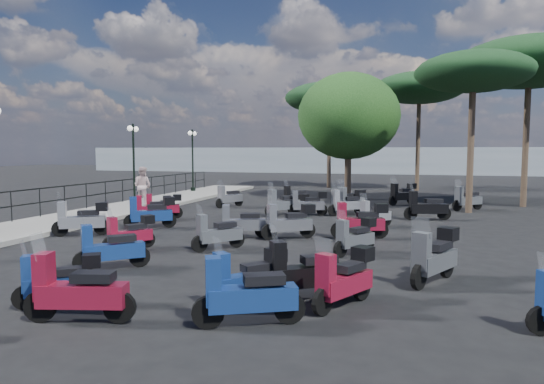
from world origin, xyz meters
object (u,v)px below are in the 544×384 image
(scooter_4, at_px, (153,208))
(scooter_17, at_px, (308,204))
(scooter_10, at_px, (282,204))
(scooter_13, at_px, (246,295))
(pine_3, at_px, (473,73))
(scooter_25, at_px, (344,279))
(scooter_20, at_px, (355,237))
(scooter_23, at_px, (403,194))
(scooter_28, at_px, (426,207))
(scooter_16, at_px, (350,202))
(scooter_18, at_px, (248,279))
(scooter_2, at_px, (82,219))
(pine_2, at_px, (330,98))
(scooter_8, at_px, (151,213))
(scooter_22, at_px, (347,203))
(scooter_9, at_px, (242,223))
(scooter_5, at_px, (229,198))
(scooter_12, at_px, (77,292))
(scooter_6, at_px, (60,281))
(scooter_26, at_px, (434,257))
(lamp_post_1, at_px, (134,158))
(lamp_post_2, at_px, (193,156))
(scooter_19, at_px, (305,274))
(pine_1, at_px, (529,63))
(scooter_3, at_px, (163,207))
(pine_0, at_px, (419,88))
(scooter_15, at_px, (289,222))
(scooter_11, at_px, (295,197))
(scooter_21, at_px, (374,215))
(scooter_1, at_px, (130,233))
(pedestrian_far, at_px, (142,186))
(scooter_27, at_px, (360,221))
(broadleaf_tree, at_px, (349,116))
(scooter_29, at_px, (467,200))

(scooter_4, height_order, scooter_17, scooter_17)
(scooter_10, xyz_separation_m, scooter_13, (2.78, -12.30, -0.00))
(scooter_17, bearing_deg, pine_3, -82.06)
(scooter_25, bearing_deg, scooter_20, -58.70)
(scooter_23, bearing_deg, scooter_28, 143.88)
(scooter_16, xyz_separation_m, scooter_18, (-0.12, -12.57, -0.05))
(scooter_10, bearing_deg, scooter_2, 93.30)
(scooter_25, bearing_deg, pine_2, -52.60)
(scooter_8, bearing_deg, pine_3, -88.99)
(scooter_17, height_order, scooter_22, scooter_22)
(scooter_9, relative_size, scooter_10, 1.12)
(scooter_20, bearing_deg, scooter_18, 108.38)
(scooter_2, bearing_deg, scooter_18, -153.73)
(scooter_5, bearing_deg, scooter_22, -166.02)
(scooter_12, bearing_deg, scooter_8, 9.04)
(pine_3, bearing_deg, scooter_6, -117.41)
(scooter_26, bearing_deg, lamp_post_1, -10.64)
(lamp_post_2, height_order, scooter_18, lamp_post_2)
(scooter_19, bearing_deg, pine_1, -54.75)
(scooter_3, distance_m, pine_0, 20.26)
(lamp_post_1, bearing_deg, pine_2, 48.77)
(scooter_10, xyz_separation_m, scooter_15, (1.58, -5.01, 0.03))
(scooter_9, distance_m, scooter_11, 8.69)
(scooter_9, bearing_deg, scooter_21, -69.93)
(scooter_1, distance_m, scooter_3, 6.00)
(pedestrian_far, bearing_deg, pine_2, -108.33)
(scooter_15, xyz_separation_m, pine_1, (8.60, 11.29, 6.21))
(scooter_3, distance_m, scooter_4, 0.51)
(lamp_post_2, bearing_deg, scooter_9, -66.49)
(scooter_23, height_order, scooter_26, scooter_26)
(scooter_21, bearing_deg, scooter_11, -10.33)
(scooter_23, bearing_deg, scooter_18, 125.54)
(scooter_18, height_order, scooter_22, scooter_22)
(scooter_17, xyz_separation_m, pine_0, (4.34, 14.18, 6.24))
(pine_1, bearing_deg, pine_3, -131.79)
(scooter_15, bearing_deg, pine_1, -71.50)
(scooter_27, bearing_deg, scooter_5, 26.53)
(lamp_post_1, bearing_deg, scooter_28, -19.31)
(scooter_5, relative_size, scooter_11, 1.20)
(lamp_post_2, xyz_separation_m, broadleaf_tree, (9.82, -1.08, 2.19))
(scooter_5, relative_size, scooter_19, 0.99)
(scooter_25, distance_m, scooter_29, 15.39)
(scooter_8, xyz_separation_m, scooter_19, (6.85, -6.34, -0.05))
(scooter_2, relative_size, scooter_23, 1.15)
(pedestrian_far, bearing_deg, scooter_17, -178.23)
(scooter_1, bearing_deg, scooter_8, -35.16)
(scooter_6, bearing_deg, pine_0, -45.55)
(scooter_17, bearing_deg, scooter_1, 142.31)
(scooter_17, height_order, scooter_21, scooter_17)
(scooter_16, xyz_separation_m, scooter_26, (3.03, -10.15, 0.02))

